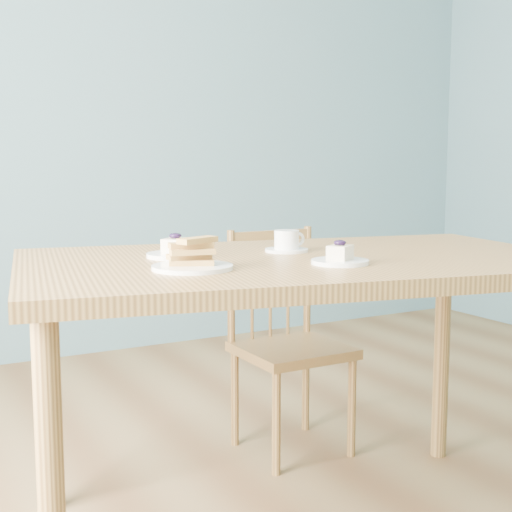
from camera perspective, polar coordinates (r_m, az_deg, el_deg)
room at (r=1.89m, az=13.13°, el=15.68°), size 5.01×5.01×2.71m
dining_table at (r=1.98m, az=3.66°, el=-2.39°), size 1.66×1.14×0.81m
dining_chair at (r=2.68m, az=2.50°, el=-6.61°), size 0.38×0.36×0.82m
cheesecake_plate_near at (r=1.84m, az=6.73°, el=-0.15°), size 0.15×0.15×0.06m
cheesecake_plate_far at (r=1.97m, az=-6.44°, el=0.39°), size 0.16×0.16×0.07m
coffee_cup at (r=2.08m, az=2.49°, el=1.08°), size 0.13×0.13×0.06m
biscotti_plate at (r=1.74m, az=-5.12°, el=-0.28°), size 0.20×0.20×0.08m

